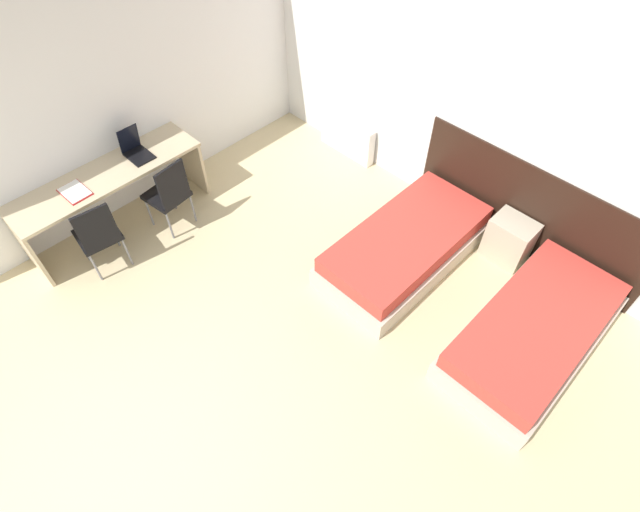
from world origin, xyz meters
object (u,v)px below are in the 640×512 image
at_px(chair_near_notebook, 98,234).
at_px(laptop, 136,150).
at_px(bed_near_door, 533,332).
at_px(nightstand, 509,240).
at_px(bed_near_window, 405,246).
at_px(chair_near_laptop, 169,193).

xyz_separation_m(chair_near_notebook, laptop, (-0.49, 0.85, 0.32)).
height_order(bed_near_door, nightstand, nightstand).
xyz_separation_m(bed_near_door, chair_near_notebook, (-3.72, -2.31, 0.31)).
xyz_separation_m(bed_near_window, nightstand, (0.76, 0.81, 0.06)).
bearing_deg(chair_near_notebook, bed_near_door, 39.30).
distance_m(bed_near_door, nightstand, 1.12).
relative_size(nightstand, chair_near_notebook, 0.56).
bearing_deg(chair_near_notebook, bed_near_window, 53.91).
bearing_deg(nightstand, laptop, -146.58).
xyz_separation_m(bed_near_window, chair_near_notebook, (-2.20, -2.31, 0.31)).
bearing_deg(bed_near_window, nightstand, 46.85).
height_order(chair_near_notebook, laptop, laptop).
relative_size(bed_near_window, chair_near_laptop, 2.12).
relative_size(chair_near_laptop, laptop, 2.85).
xyz_separation_m(bed_near_window, chair_near_laptop, (-2.20, -1.45, 0.31)).
relative_size(bed_near_door, laptop, 6.04).
distance_m(chair_near_notebook, laptop, 1.03).
xyz_separation_m(chair_near_laptop, chair_near_notebook, (-0.00, -0.86, 0.00)).
bearing_deg(chair_near_laptop, nightstand, 30.31).
bearing_deg(bed_near_door, laptop, -160.86).
bearing_deg(nightstand, chair_near_notebook, -133.45).
relative_size(chair_near_laptop, chair_near_notebook, 1.00).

